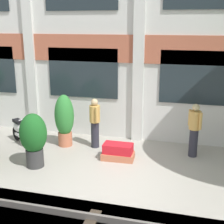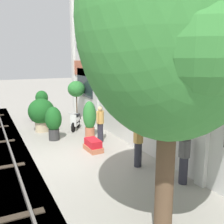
# 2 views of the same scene
# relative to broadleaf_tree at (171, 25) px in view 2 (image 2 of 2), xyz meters

# --- Properties ---
(ground_plane) EXTENTS (80.00, 80.00, 0.00)m
(ground_plane) POSITION_rel_broadleaf_tree_xyz_m (-5.11, -0.71, -4.31)
(ground_plane) COLOR #9E998E
(apartment_facade) EXTENTS (15.92, 0.64, 8.17)m
(apartment_facade) POSITION_rel_broadleaf_tree_xyz_m (-5.11, 2.59, -0.24)
(apartment_facade) COLOR silver
(apartment_facade) RESTS_ON ground
(broadleaf_tree) EXTENTS (3.77, 3.59, 6.73)m
(broadleaf_tree) POSITION_rel_broadleaf_tree_xyz_m (0.00, 0.00, 0.00)
(broadleaf_tree) COLOR brown
(broadleaf_tree) RESTS_ON ground
(potted_plant_glazed_jar) EXTENTS (1.33, 1.33, 1.70)m
(potted_plant_glazed_jar) POSITION_rel_broadleaf_tree_xyz_m (-9.26, -0.67, -3.33)
(potted_plant_glazed_jar) COLOR tan
(potted_plant_glazed_jar) RESTS_ON ground
(potted_plant_square_trough) EXTENTS (0.97, 0.55, 0.48)m
(potted_plant_square_trough) POSITION_rel_broadleaf_tree_xyz_m (-5.36, 0.57, -4.08)
(potted_plant_square_trough) COLOR #B76647
(potted_plant_square_trough) RESTS_ON ground
(potted_plant_stone_basin) EXTENTS (0.63, 0.63, 1.72)m
(potted_plant_stone_basin) POSITION_rel_broadleaf_tree_xyz_m (-7.31, 1.20, -3.39)
(potted_plant_stone_basin) COLOR #B76647
(potted_plant_stone_basin) RESTS_ON ground
(potted_plant_ribbed_drum) EXTENTS (0.75, 0.75, 1.55)m
(potted_plant_ribbed_drum) POSITION_rel_broadleaf_tree_xyz_m (-7.52, -0.48, -3.43)
(potted_plant_ribbed_drum) COLOR #333333
(potted_plant_ribbed_drum) RESTS_ON ground
(potted_plant_low_pan) EXTENTS (0.70, 0.70, 1.92)m
(potted_plant_low_pan) POSITION_rel_broadleaf_tree_xyz_m (-10.79, -0.31, -2.95)
(potted_plant_low_pan) COLOR #B76647
(potted_plant_low_pan) RESTS_ON ground
(potted_plant_tall_urn) EXTENTS (1.04, 1.04, 2.36)m
(potted_plant_tall_urn) POSITION_rel_broadleaf_tree_xyz_m (-11.06, 1.84, -2.50)
(potted_plant_tall_urn) COLOR #333333
(potted_plant_tall_urn) RESTS_ON ground
(scooter_near_curb) EXTENTS (1.35, 0.63, 0.98)m
(scooter_near_curb) POSITION_rel_broadleaf_tree_xyz_m (-12.29, -0.57, -3.87)
(scooter_near_curb) COLOR black
(scooter_near_curb) RESTS_ON ground
(scooter_second_parked) EXTENTS (1.19, 0.87, 0.98)m
(scooter_second_parked) POSITION_rel_broadleaf_tree_xyz_m (-8.82, 1.02, -3.87)
(scooter_second_parked) COLOR black
(scooter_second_parked) RESTS_ON ground
(resident_by_doorway) EXTENTS (0.40, 0.40, 1.64)m
(resident_by_doorway) POSITION_rel_broadleaf_tree_xyz_m (-3.22, 1.37, -3.42)
(resident_by_doorway) COLOR #282833
(resident_by_doorway) RESTS_ON ground
(resident_watching_tracks) EXTENTS (0.34, 0.46, 1.62)m
(resident_watching_tracks) POSITION_rel_broadleaf_tree_xyz_m (-6.31, 1.31, -3.44)
(resident_watching_tracks) COLOR #282833
(resident_watching_tracks) RESTS_ON ground
(resident_near_plants) EXTENTS (0.35, 0.44, 1.59)m
(resident_near_plants) POSITION_rel_broadleaf_tree_xyz_m (-1.53, 1.91, -3.45)
(resident_near_plants) COLOR #282833
(resident_near_plants) RESTS_ON ground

